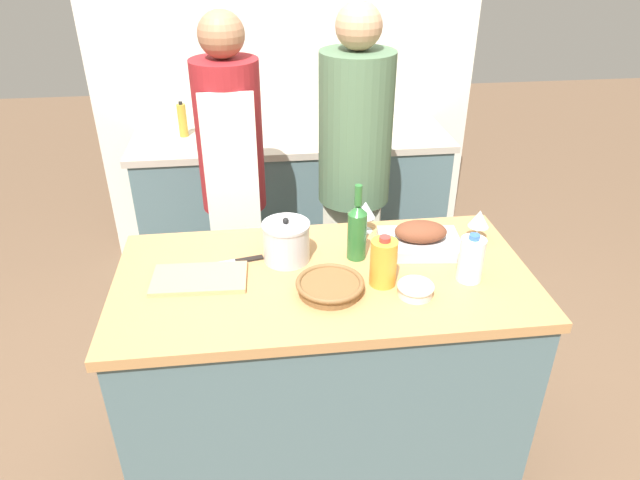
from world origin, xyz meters
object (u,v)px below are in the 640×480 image
Objects in this scene: wine_glass_left at (365,210)px; condiment_bottle_short at (222,123)px; wine_bottle_green at (357,230)px; stock_pot at (286,241)px; milk_jug at (471,259)px; person_cook_aproned at (233,179)px; roasting_pan at (420,239)px; cutting_board at (199,279)px; mixing_bowl at (416,289)px; condiment_bottle_tall at (183,120)px; person_cook_guest at (354,173)px; wicker_basket at (330,286)px; wine_glass_right at (479,219)px; knife_chef at (229,263)px; juice_jug at (383,262)px.

wine_glass_left is 0.86× the size of condiment_bottle_short.
stock_pot is at bearing 176.12° from wine_bottle_green.
person_cook_aproned is at bearing 133.89° from milk_jug.
person_cook_aproned is at bearing 124.61° from wine_bottle_green.
cutting_board is at bearing -171.63° from roasting_pan.
mixing_bowl is at bearing -59.75° from wine_bottle_green.
condiment_bottle_tall is (-0.18, 1.58, 0.09)m from cutting_board.
person_cook_guest is at bearing 107.19° from milk_jug.
wicker_basket is 1.31× the size of milk_jug.
person_cook_guest is at bearing 123.83° from wine_glass_right.
condiment_bottle_short is (-0.71, 1.76, 0.05)m from mixing_bowl.
wine_glass_left reaches higher than roasting_pan.
person_cook_aproned reaches higher than wine_glass_right.
mixing_bowl is 0.70× the size of milk_jug.
condiment_bottle_tall is at bearing 101.10° from knife_chef.
milk_jug is (0.65, -0.22, 0.01)m from stock_pot.
roasting_pan is at bearing 48.17° from juice_jug.
person_cook_guest is (0.70, 0.77, 0.05)m from cutting_board.
cutting_board reaches higher than knife_chef.
wine_glass_right reaches higher than cutting_board.
wine_glass_left is (-0.09, 0.48, 0.07)m from mixing_bowl.
wine_glass_left is at bearing 18.74° from knife_chef.
roasting_pan is at bearing -61.53° from person_cook_guest.
wine_glass_right is at bearing 64.29° from milk_jug.
stock_pot is at bearing 145.63° from mixing_bowl.
condiment_bottle_short is (-0.93, 1.68, -0.01)m from milk_jug.
knife_chef is at bearing 146.65° from wicker_basket.
wine_glass_right is (0.78, 0.06, 0.02)m from stock_pot.
roasting_pan is 0.26m from wine_glass_left.
milk_jug reaches higher than wine_glass_left.
condiment_bottle_short reaches higher than wicker_basket.
juice_jug is at bearing -131.83° from roasting_pan.
wine_bottle_green is at bearing -69.72° from condiment_bottle_short.
roasting_pan is at bearing 32.86° from wicker_basket.
mixing_bowl is at bearing -71.67° from person_cook_guest.
condiment_bottle_short is (-0.06, 1.47, 0.07)m from knife_chef.
condiment_bottle_short is (-0.55, 1.48, -0.05)m from wine_bottle_green.
mixing_bowl is at bearing -57.31° from person_cook_aproned.
wine_glass_right is at bearing 30.39° from juice_jug.
person_cook_guest is at bearing 47.60° from cutting_board.
stock_pot is (-0.53, -0.01, 0.03)m from roasting_pan.
wine_glass_right is 0.47× the size of knife_chef.
wine_bottle_green reaches higher than mixing_bowl.
milk_jug is (0.97, -0.11, 0.08)m from cutting_board.
condiment_bottle_short is 0.80m from person_cook_aproned.
knife_chef is (-0.35, 0.23, -0.02)m from wicker_basket.
wicker_basket is 0.43m from knife_chef.
mixing_bowl is 0.62× the size of condiment_bottle_tall.
wicker_basket is (-0.39, -0.25, -0.02)m from roasting_pan.
condiment_bottle_tall is 0.85m from person_cook_aproned.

